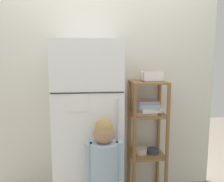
{
  "coord_description": "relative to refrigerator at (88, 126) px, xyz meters",
  "views": [
    {
      "loc": [
        -0.18,
        -2.28,
        1.49
      ],
      "look_at": [
        0.06,
        0.02,
        1.12
      ],
      "focal_mm": 40.24,
      "sensor_mm": 36.0,
      "label": 1
    }
  ],
  "objects": [
    {
      "name": "kitchen_wall_back",
      "position": [
        0.16,
        0.31,
        0.25
      ],
      "size": [
        2.4,
        0.03,
        2.09
      ],
      "primitive_type": "cube",
      "color": "silver",
      "rests_on": "ground"
    },
    {
      "name": "refrigerator",
      "position": [
        0.0,
        0.0,
        0.0
      ],
      "size": [
        0.61,
        0.59,
        1.59
      ],
      "color": "white",
      "rests_on": "ground"
    },
    {
      "name": "pantry_shelf_unit",
      "position": [
        0.6,
        0.11,
        -0.05
      ],
      "size": [
        0.36,
        0.33,
        1.2
      ],
      "color": "olive",
      "rests_on": "ground"
    },
    {
      "name": "fruit_bin",
      "position": [
        0.64,
        0.11,
        0.44
      ],
      "size": [
        0.2,
        0.17,
        0.1
      ],
      "color": "white",
      "rests_on": "pantry_shelf_unit"
    },
    {
      "name": "child_standing",
      "position": [
        0.12,
        -0.39,
        -0.21
      ],
      "size": [
        0.31,
        0.23,
        0.97
      ],
      "color": "#455765",
      "rests_on": "ground"
    }
  ]
}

